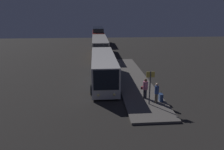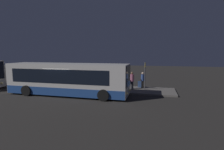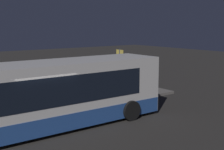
{
  "view_description": "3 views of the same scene",
  "coord_description": "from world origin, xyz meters",
  "views": [
    {
      "loc": [
        22.88,
        -0.75,
        7.34
      ],
      "look_at": [
        4.37,
        0.75,
        1.87
      ],
      "focal_mm": 35.0,
      "sensor_mm": 36.0,
      "label": 1
    },
    {
      "loc": [
        8.06,
        -13.93,
        3.76
      ],
      "look_at": [
        4.37,
        0.75,
        1.87
      ],
      "focal_mm": 28.0,
      "sensor_mm": 36.0,
      "label": 2
    },
    {
      "loc": [
        -4.96,
        -11.73,
        4.41
      ],
      "look_at": [
        4.37,
        0.75,
        1.87
      ],
      "focal_mm": 50.0,
      "sensor_mm": 36.0,
      "label": 3
    }
  ],
  "objects": [
    {
      "name": "passenger_waiting",
      "position": [
        6.78,
        4.16,
        1.08
      ],
      "size": [
        0.45,
        0.45,
        1.67
      ],
      "rotation": [
        0.0,
        0.0,
        -0.45
      ],
      "color": "#6B604C",
      "rests_on": "platform"
    },
    {
      "name": "platform",
      "position": [
        0.0,
        3.32,
        0.08
      ],
      "size": [
        20.0,
        3.43,
        0.16
      ],
      "color": "#605B56",
      "rests_on": "ground"
    },
    {
      "name": "bus_lead",
      "position": [
        0.33,
        0.15,
        1.41
      ],
      "size": [
        11.13,
        2.71,
        2.85
      ],
      "color": "silver",
      "rests_on": "ground"
    },
    {
      "name": "ground",
      "position": [
        0.0,
        0.0,
        0.0
      ],
      "size": [
        80.0,
        80.0,
        0.0
      ],
      "primitive_type": "plane",
      "color": "#2B2826"
    },
    {
      "name": "sign_post",
      "position": [
        7.04,
        3.52,
        1.85
      ],
      "size": [
        0.1,
        0.66,
        2.74
      ],
      "color": "#4C4C51",
      "rests_on": "platform"
    },
    {
      "name": "passenger_boarding",
      "position": [
        5.75,
        3.46,
        1.09
      ],
      "size": [
        0.69,
        0.65,
        1.75
      ],
      "rotation": [
        0.0,
        0.0,
        2.23
      ],
      "color": "#2D2D33",
      "rests_on": "platform"
    },
    {
      "name": "suitcase",
      "position": [
        6.5,
        4.63,
        0.48
      ],
      "size": [
        0.48,
        0.27,
        0.88
      ],
      "color": "#334C7F",
      "rests_on": "platform"
    }
  ]
}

